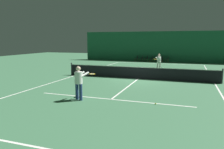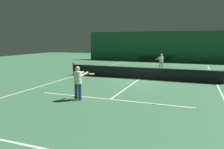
{
  "view_description": "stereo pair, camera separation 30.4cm",
  "coord_description": "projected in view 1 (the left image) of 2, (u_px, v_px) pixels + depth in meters",
  "views": [
    {
      "loc": [
        3.64,
        -16.68,
        3.01
      ],
      "look_at": [
        -0.61,
        -4.55,
        0.99
      ],
      "focal_mm": 35.0,
      "sensor_mm": 36.0,
      "label": 1
    },
    {
      "loc": [
        3.93,
        -16.57,
        3.01
      ],
      "look_at": [
        -0.61,
        -4.55,
        0.99
      ],
      "focal_mm": 35.0,
      "sensor_mm": 36.0,
      "label": 2
    }
  ],
  "objects": [
    {
      "name": "court_line_service_far",
      "position": [
        151.0,
        69.0,
        23.17
      ],
      "size": [
        8.25,
        0.1,
        0.0
      ],
      "color": "white",
      "rests_on": "ground"
    },
    {
      "name": "courtside_chair_6",
      "position": [
        167.0,
        59.0,
        30.14
      ],
      "size": [
        0.44,
        0.44,
        0.84
      ],
      "rotation": [
        0.0,
        0.0,
        -1.57
      ],
      "color": "brown",
      "rests_on": "ground"
    },
    {
      "name": "backdrop_curtain",
      "position": [
        161.0,
        47.0,
        30.7
      ],
      "size": [
        23.0,
        0.12,
        4.25
      ],
      "color": "#1E5B3D",
      "rests_on": "ground"
    },
    {
      "name": "court_line_baseline_near",
      "position": [
        46.0,
        149.0,
        6.11
      ],
      "size": [
        11.0,
        0.1,
        0.0
      ],
      "color": "white",
      "rests_on": "ground"
    },
    {
      "name": "courtside_chair_0",
      "position": [
        137.0,
        58.0,
        31.54
      ],
      "size": [
        0.44,
        0.44,
        0.84
      ],
      "rotation": [
        0.0,
        0.0,
        -1.57
      ],
      "color": "brown",
      "rests_on": "ground"
    },
    {
      "name": "courtside_chair_1",
      "position": [
        142.0,
        58.0,
        31.31
      ],
      "size": [
        0.44,
        0.44,
        0.84
      ],
      "rotation": [
        0.0,
        0.0,
        -1.57
      ],
      "color": "brown",
      "rests_on": "ground"
    },
    {
      "name": "ground_plane",
      "position": [
        138.0,
        79.0,
        17.2
      ],
      "size": [
        60.0,
        60.0,
        0.0
      ],
      "primitive_type": "plane",
      "color": "#3D704C"
    },
    {
      "name": "tennis_ball",
      "position": [
        156.0,
        104.0,
        10.35
      ],
      "size": [
        0.07,
        0.07,
        0.07
      ],
      "color": "#D1DB33",
      "rests_on": "ground"
    },
    {
      "name": "court_line_centre",
      "position": [
        138.0,
        79.0,
        17.2
      ],
      "size": [
        0.1,
        12.8,
        0.0
      ],
      "color": "white",
      "rests_on": "ground"
    },
    {
      "name": "tennis_net",
      "position": [
        138.0,
        72.0,
        17.12
      ],
      "size": [
        12.0,
        0.1,
        1.07
      ],
      "color": "black",
      "rests_on": "ground"
    },
    {
      "name": "player_near",
      "position": [
        79.0,
        80.0,
        11.0
      ],
      "size": [
        0.77,
        1.42,
        1.72
      ],
      "rotation": [
        0.0,
        0.0,
        1.25
      ],
      "color": "navy",
      "rests_on": "ground"
    },
    {
      "name": "court_line_service_near",
      "position": [
        111.0,
        99.0,
        11.24
      ],
      "size": [
        8.25,
        0.1,
        0.0
      ],
      "color": "white",
      "rests_on": "ground"
    },
    {
      "name": "court_line_baseline_far",
      "position": [
        158.0,
        64.0,
        28.3
      ],
      "size": [
        11.0,
        0.1,
        0.0
      ],
      "color": "white",
      "rests_on": "ground"
    },
    {
      "name": "player_far",
      "position": [
        159.0,
        61.0,
        22.25
      ],
      "size": [
        0.68,
        1.39,
        1.65
      ],
      "rotation": [
        0.0,
        0.0,
        -1.82
      ],
      "color": "beige",
      "rests_on": "ground"
    },
    {
      "name": "courtside_chair_2",
      "position": [
        147.0,
        58.0,
        31.08
      ],
      "size": [
        0.44,
        0.44,
        0.84
      ],
      "rotation": [
        0.0,
        0.0,
        -1.57
      ],
      "color": "brown",
      "rests_on": "ground"
    },
    {
      "name": "courtside_chair_3",
      "position": [
        152.0,
        58.0,
        30.84
      ],
      "size": [
        0.44,
        0.44,
        0.84
      ],
      "rotation": [
        0.0,
        0.0,
        -1.57
      ],
      "color": "brown",
      "rests_on": "ground"
    },
    {
      "name": "courtside_chair_4",
      "position": [
        157.0,
        58.0,
        30.61
      ],
      "size": [
        0.44,
        0.44,
        0.84
      ],
      "rotation": [
        0.0,
        0.0,
        -1.57
      ],
      "color": "brown",
      "rests_on": "ground"
    },
    {
      "name": "courtside_chair_5",
      "position": [
        162.0,
        59.0,
        30.38
      ],
      "size": [
        0.44,
        0.44,
        0.84
      ],
      "rotation": [
        0.0,
        0.0,
        -1.57
      ],
      "color": "brown",
      "rests_on": "ground"
    },
    {
      "name": "court_line_sideline_right",
      "position": [
        215.0,
        83.0,
        15.41
      ],
      "size": [
        0.1,
        23.8,
        0.0
      ],
      "color": "white",
      "rests_on": "ground"
    },
    {
      "name": "court_line_sideline_left",
      "position": [
        76.0,
        75.0,
        19.0
      ],
      "size": [
        0.1,
        23.8,
        0.0
      ],
      "color": "white",
      "rests_on": "ground"
    }
  ]
}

